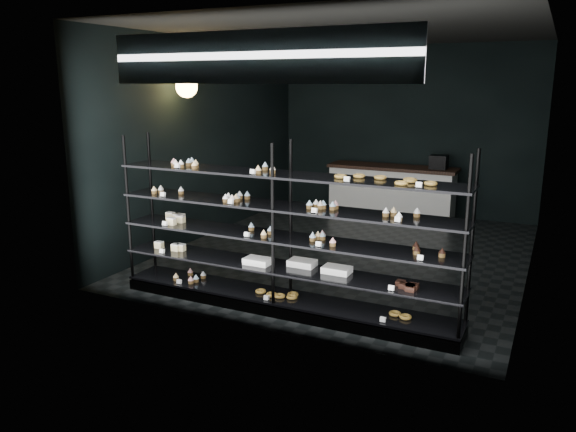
{
  "coord_description": "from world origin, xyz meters",
  "views": [
    {
      "loc": [
        2.73,
        -7.76,
        2.52
      ],
      "look_at": [
        -0.12,
        -1.9,
        0.96
      ],
      "focal_mm": 35.0,
      "sensor_mm": 36.0,
      "label": 1
    }
  ],
  "objects": [
    {
      "name": "service_counter",
      "position": [
        -0.07,
        2.5,
        0.5
      ],
      "size": [
        2.4,
        0.65,
        1.23
      ],
      "color": "silver",
      "rests_on": "room"
    },
    {
      "name": "pendant_lamp",
      "position": [
        -2.2,
        -0.97,
        2.45
      ],
      "size": [
        0.31,
        0.31,
        0.89
      ],
      "color": "black",
      "rests_on": "room"
    },
    {
      "name": "room",
      "position": [
        0.0,
        0.0,
        1.6
      ],
      "size": [
        5.01,
        6.01,
        3.2
      ],
      "color": "black",
      "rests_on": "ground"
    },
    {
      "name": "display_shelf",
      "position": [
        0.05,
        -2.45,
        0.63
      ],
      "size": [
        4.0,
        0.5,
        1.91
      ],
      "color": "black",
      "rests_on": "room"
    },
    {
      "name": "signage",
      "position": [
        0.0,
        -2.93,
        2.75
      ],
      "size": [
        3.3,
        0.05,
        0.5
      ],
      "color": "#0D0C3E",
      "rests_on": "room"
    }
  ]
}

